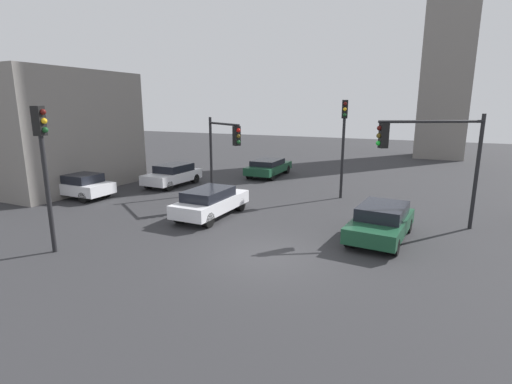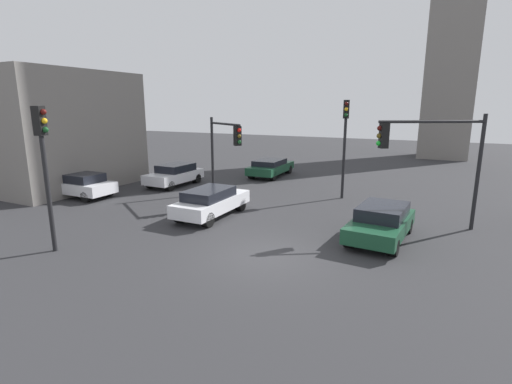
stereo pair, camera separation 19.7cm
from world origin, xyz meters
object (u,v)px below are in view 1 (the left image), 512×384
at_px(car_1, 381,221).
at_px(car_3, 268,167).
at_px(traffic_light_0, 344,131).
at_px(traffic_light_3, 224,143).
at_px(traffic_light_1, 43,153).
at_px(car_0, 211,202).
at_px(traffic_light_2, 431,148).
at_px(car_4, 77,185).
at_px(car_6, 173,175).

relative_size(car_1, car_3, 0.90).
relative_size(traffic_light_0, car_1, 1.26).
relative_size(traffic_light_3, car_3, 0.94).
xyz_separation_m(traffic_light_1, car_0, (2.71, 6.32, -2.88)).
height_order(car_1, car_3, car_1).
distance_m(traffic_light_1, car_1, 12.77).
distance_m(traffic_light_2, car_0, 9.96).
bearing_deg(car_4, traffic_light_2, -173.54).
xyz_separation_m(traffic_light_2, car_6, (-15.55, 2.89, -2.78)).
bearing_deg(traffic_light_3, car_1, 15.02).
relative_size(traffic_light_1, car_6, 1.24).
distance_m(traffic_light_1, traffic_light_2, 14.76).
bearing_deg(traffic_light_3, car_6, -166.74).
xyz_separation_m(traffic_light_2, car_0, (-9.30, -2.26, -2.78)).
relative_size(traffic_light_1, car_0, 1.17).
xyz_separation_m(traffic_light_0, car_6, (-10.96, -1.40, -3.09)).
distance_m(car_4, car_6, 5.90).
xyz_separation_m(car_0, car_1, (7.80, 0.32, -0.03)).
bearing_deg(traffic_light_2, car_4, -24.45).
distance_m(traffic_light_0, car_6, 11.47).
height_order(traffic_light_2, car_4, traffic_light_2).
xyz_separation_m(car_0, car_6, (-6.26, 5.16, -0.00)).
relative_size(traffic_light_3, car_4, 1.04).
bearing_deg(traffic_light_2, car_3, -69.79).
relative_size(traffic_light_0, traffic_light_3, 1.21).
relative_size(traffic_light_3, car_0, 1.03).
distance_m(traffic_light_1, traffic_light_3, 9.74).
bearing_deg(car_3, traffic_light_3, -176.18).
distance_m(traffic_light_0, traffic_light_1, 14.85).
relative_size(traffic_light_1, car_3, 1.08).
bearing_deg(car_4, car_3, -123.41).
bearing_deg(car_6, traffic_light_3, 70.61).
distance_m(traffic_light_2, car_6, 16.06).
relative_size(traffic_light_1, traffic_light_2, 1.06).
distance_m(traffic_light_2, traffic_light_3, 10.54).
xyz_separation_m(traffic_light_3, car_1, (8.98, -2.97, -2.52)).
xyz_separation_m(traffic_light_0, car_0, (-4.70, -6.55, -3.09)).
distance_m(traffic_light_0, car_0, 8.63).
bearing_deg(car_0, car_3, 9.52).
bearing_deg(traffic_light_0, car_1, 14.71).
distance_m(traffic_light_3, car_4, 8.98).
distance_m(traffic_light_0, car_3, 8.67).
bearing_deg(car_0, car_4, 89.59).
bearing_deg(traffic_light_1, car_1, 17.73).
xyz_separation_m(traffic_light_1, traffic_light_3, (1.53, 9.62, -0.40)).
xyz_separation_m(traffic_light_1, traffic_light_2, (12.01, 8.58, -0.11)).
distance_m(car_0, car_6, 8.11).
bearing_deg(traffic_light_2, traffic_light_0, -74.40).
height_order(traffic_light_1, car_3, traffic_light_1).
bearing_deg(car_6, traffic_light_2, 80.16).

